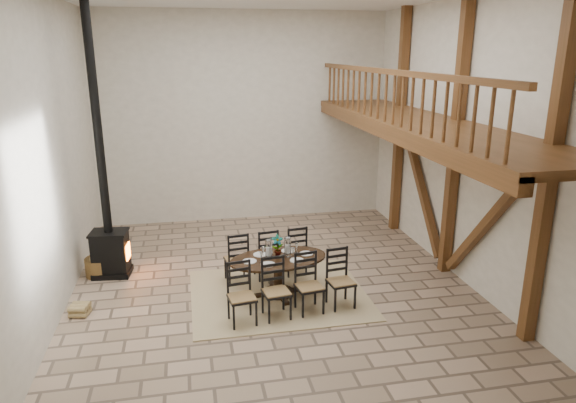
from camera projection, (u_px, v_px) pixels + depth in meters
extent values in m
plane|color=tan|center=(272.00, 285.00, 9.31)|extent=(8.00, 8.00, 0.00)
cube|color=silver|center=(243.00, 119.00, 12.36)|extent=(7.00, 0.02, 5.00)
cube|color=silver|center=(341.00, 227.00, 4.84)|extent=(7.00, 0.02, 5.00)
cube|color=silver|center=(48.00, 158.00, 7.94)|extent=(0.02, 8.00, 5.00)
cube|color=silver|center=(462.00, 142.00, 9.26)|extent=(0.02, 8.00, 5.00)
cube|color=brown|center=(549.00, 174.00, 6.89)|extent=(0.18, 0.18, 5.00)
cube|color=brown|center=(456.00, 142.00, 9.24)|extent=(0.18, 0.18, 5.00)
cube|color=brown|center=(400.00, 124.00, 11.59)|extent=(0.18, 0.18, 5.00)
cube|color=brown|center=(488.00, 222.00, 8.38)|extent=(0.14, 2.16, 2.54)
cube|color=brown|center=(421.00, 184.00, 10.73)|extent=(0.14, 2.16, 2.54)
cube|color=brown|center=(457.00, 126.00, 9.15)|extent=(0.20, 7.80, 0.20)
cube|color=brown|center=(422.00, 124.00, 9.01)|extent=(1.60, 7.80, 0.12)
cube|color=brown|center=(384.00, 131.00, 8.91)|extent=(0.18, 7.80, 0.22)
cube|color=brown|center=(387.00, 72.00, 8.62)|extent=(0.09, 7.60, 0.09)
cube|color=brown|center=(386.00, 97.00, 8.74)|extent=(0.06, 7.60, 0.86)
cube|color=tan|center=(279.00, 294.00, 8.94)|extent=(3.00, 2.50, 0.02)
ellipsoid|color=black|center=(278.00, 259.00, 8.75)|extent=(1.81, 1.24, 0.04)
cylinder|color=black|center=(278.00, 277.00, 8.85)|extent=(0.17, 0.17, 0.62)
cylinder|color=black|center=(279.00, 292.00, 8.93)|extent=(0.52, 0.52, 0.06)
cube|color=#9F7B49|center=(242.00, 297.00, 7.88)|extent=(0.46, 0.44, 0.04)
cube|color=black|center=(242.00, 311.00, 7.95)|extent=(0.44, 0.44, 0.43)
cube|color=black|center=(239.00, 277.00, 7.97)|extent=(0.35, 0.09, 0.56)
cube|color=#9F7B49|center=(276.00, 292.00, 8.06)|extent=(0.46, 0.44, 0.04)
cube|color=black|center=(276.00, 305.00, 8.12)|extent=(0.44, 0.44, 0.43)
cube|color=black|center=(273.00, 272.00, 8.14)|extent=(0.35, 0.09, 0.56)
cube|color=#9F7B49|center=(309.00, 287.00, 8.23)|extent=(0.46, 0.44, 0.04)
cube|color=black|center=(309.00, 300.00, 8.30)|extent=(0.44, 0.44, 0.43)
cube|color=black|center=(306.00, 268.00, 8.32)|extent=(0.35, 0.09, 0.56)
cube|color=#9F7B49|center=(341.00, 282.00, 8.41)|extent=(0.46, 0.44, 0.04)
cube|color=black|center=(341.00, 295.00, 8.48)|extent=(0.44, 0.44, 0.43)
cube|color=black|center=(337.00, 263.00, 8.50)|extent=(0.35, 0.09, 0.56)
cube|color=#9F7B49|center=(237.00, 259.00, 9.32)|extent=(0.46, 0.44, 0.04)
cube|color=black|center=(237.00, 271.00, 9.38)|extent=(0.44, 0.44, 0.43)
cube|color=black|center=(239.00, 249.00, 9.08)|extent=(0.35, 0.09, 0.56)
cube|color=#9F7B49|center=(266.00, 255.00, 9.49)|extent=(0.46, 0.44, 0.04)
cube|color=black|center=(266.00, 267.00, 9.56)|extent=(0.44, 0.44, 0.43)
cube|color=black|center=(269.00, 246.00, 9.26)|extent=(0.35, 0.09, 0.56)
cube|color=#9F7B49|center=(294.00, 252.00, 9.67)|extent=(0.46, 0.44, 0.04)
cube|color=black|center=(294.00, 263.00, 9.73)|extent=(0.44, 0.44, 0.43)
cube|color=black|center=(297.00, 242.00, 9.43)|extent=(0.35, 0.09, 0.56)
cube|color=silver|center=(278.00, 257.00, 8.75)|extent=(1.38, 0.82, 0.01)
cube|color=white|center=(278.00, 253.00, 8.72)|extent=(0.87, 0.39, 0.18)
cylinder|color=white|center=(269.00, 250.00, 8.65)|extent=(0.12, 0.12, 0.34)
cylinder|color=white|center=(288.00, 247.00, 8.75)|extent=(0.12, 0.12, 0.34)
cylinder|color=white|center=(269.00, 255.00, 8.67)|extent=(0.06, 0.06, 0.16)
cylinder|color=white|center=(288.00, 252.00, 8.78)|extent=(0.06, 0.06, 0.16)
imported|color=#4C723F|center=(277.00, 246.00, 8.73)|extent=(0.22, 0.17, 0.39)
cube|color=black|center=(113.00, 272.00, 9.72)|extent=(0.73, 0.59, 0.10)
cube|color=black|center=(111.00, 252.00, 9.60)|extent=(0.67, 0.53, 0.73)
cube|color=#FF590C|center=(128.00, 251.00, 9.63)|extent=(0.05, 0.29, 0.29)
cube|color=black|center=(109.00, 233.00, 9.49)|extent=(0.72, 0.58, 0.04)
cylinder|color=black|center=(97.00, 120.00, 8.90)|extent=(0.16, 0.16, 4.13)
cylinder|color=brown|center=(100.00, 266.00, 9.68)|extent=(0.53, 0.53, 0.35)
cube|color=#A2895A|center=(99.00, 256.00, 9.62)|extent=(0.28, 0.28, 0.10)
cube|color=#A2895A|center=(80.00, 310.00, 8.23)|extent=(0.34, 0.34, 0.19)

